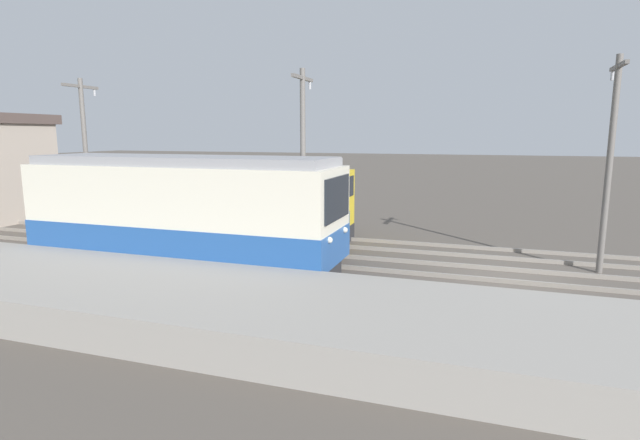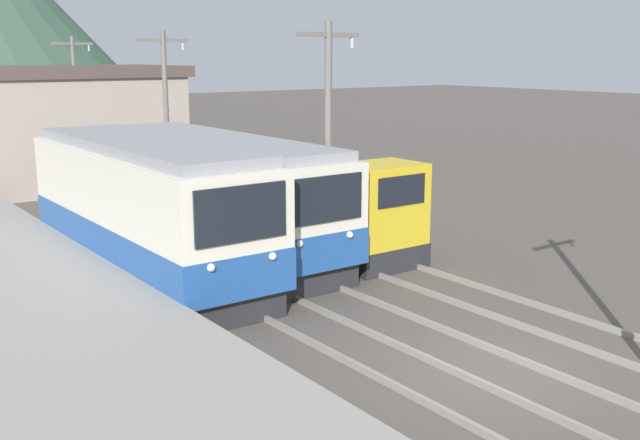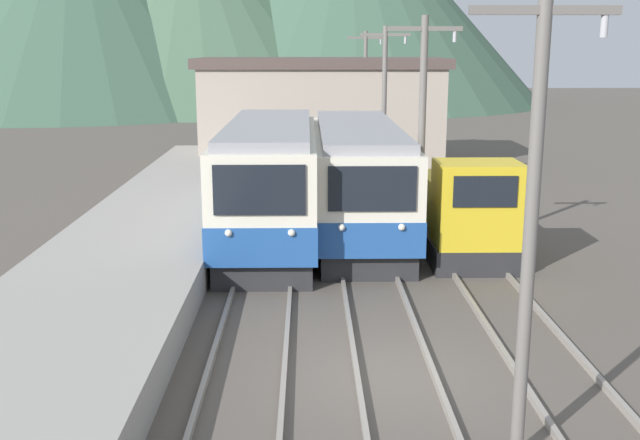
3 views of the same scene
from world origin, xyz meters
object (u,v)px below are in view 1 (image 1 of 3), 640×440
commuter_train_left (185,220)px  catenary_mast_mid (303,153)px  shunting_locomotive (292,212)px  catenary_mast_near (610,157)px  commuter_train_center (201,208)px  catenary_mast_far (86,151)px

commuter_train_left → catenary_mast_mid: (4.31, -2.44, 1.99)m
shunting_locomotive → catenary_mast_mid: catenary_mast_mid is taller
catenary_mast_near → catenary_mast_mid: bearing=90.0°
commuter_train_left → catenary_mast_mid: 5.34m
commuter_train_center → catenary_mast_near: bearing=-83.8°
commuter_train_left → catenary_mast_far: bearing=61.2°
commuter_train_left → catenary_mast_near: bearing=-71.3°
catenary_mast_mid → catenary_mast_near: bearing=-90.0°
shunting_locomotive → catenary_mast_mid: size_ratio=0.79×
commuter_train_left → catenary_mast_far: (4.31, 7.84, 1.99)m
catenary_mast_far → catenary_mast_near: bearing=-90.0°
shunting_locomotive → catenary_mast_mid: (-1.49, -1.05, 2.54)m
catenary_mast_near → catenary_mast_far: (0.00, 20.56, 0.00)m
shunting_locomotive → catenary_mast_far: catenary_mast_far is taller
commuter_train_left → catenary_mast_far: 9.16m
catenary_mast_near → catenary_mast_far: bearing=90.0°
commuter_train_left → catenary_mast_far: size_ratio=1.50×
commuter_train_center → catenary_mast_mid: size_ratio=1.61×
catenary_mast_far → shunting_locomotive: bearing=-80.8°
catenary_mast_near → catenary_mast_far: 20.56m
commuter_train_left → commuter_train_center: 3.03m
shunting_locomotive → catenary_mast_far: size_ratio=0.79×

